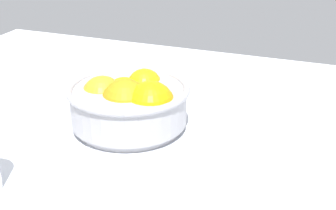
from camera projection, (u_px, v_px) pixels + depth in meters
The scene contains 2 objects.
ground_plane at pixel (184, 155), 81.28cm from camera, with size 145.52×104.18×3.00cm, color silver.
fruit_bowl at pixel (129, 103), 85.35cm from camera, with size 21.69×21.69×10.08cm.
Camera 1 is at (22.87, -67.11, 39.23)cm, focal length 51.98 mm.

